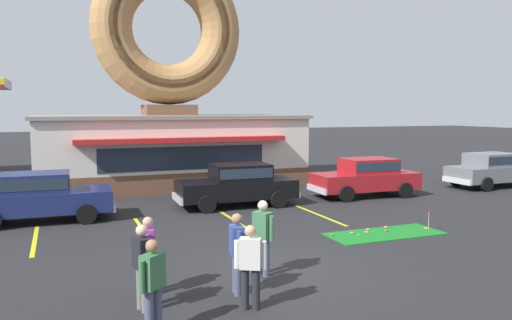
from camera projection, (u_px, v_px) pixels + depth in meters
name	position (u px, v px, depth m)	size (l,w,h in m)	color
ground_plane	(280.00, 271.00, 11.21)	(160.00, 160.00, 0.00)	#232326
donut_shop_building	(169.00, 107.00, 23.91)	(12.30, 6.75, 10.96)	brown
putting_mat	(385.00, 234.00, 14.56)	(3.45, 1.39, 0.03)	#197523
mini_donut_near_left	(386.00, 227.00, 15.25)	(0.13, 0.13, 0.04)	#D17F47
mini_donut_near_right	(426.00, 228.00, 15.10)	(0.13, 0.13, 0.04)	#D17F47
mini_donut_mid_left	(352.00, 233.00, 14.53)	(0.13, 0.13, 0.04)	#A5724C
mini_donut_mid_centre	(368.00, 229.00, 14.95)	(0.13, 0.13, 0.04)	#D17F47
mini_donut_mid_right	(366.00, 232.00, 14.61)	(0.13, 0.13, 0.04)	#D8667F
mini_donut_far_left	(386.00, 231.00, 14.79)	(0.13, 0.13, 0.04)	brown
mini_donut_far_centre	(332.00, 235.00, 14.31)	(0.13, 0.13, 0.04)	brown
golf_ball	(358.00, 235.00, 14.31)	(0.04, 0.04, 0.04)	white
putting_flag_pin	(430.00, 216.00, 14.94)	(0.13, 0.01, 0.55)	silver
car_red	(366.00, 176.00, 20.86)	(4.63, 2.13, 1.60)	maroon
car_black	(238.00, 183.00, 18.75)	(4.60, 2.07, 1.60)	black
car_grey	(492.00, 169.00, 23.39)	(4.60, 2.07, 1.60)	slate
car_navy	(39.00, 195.00, 16.11)	(4.60, 2.06, 1.60)	navy
pedestrian_blue_sweater_man	(142.00, 263.00, 8.96)	(0.34, 0.58, 1.58)	slate
pedestrian_hooded_kid	(153.00, 282.00, 8.01)	(0.49, 0.42, 1.57)	#474C66
pedestrian_leather_jacket_man	(237.00, 250.00, 9.77)	(0.29, 0.59, 1.61)	#474C66
pedestrian_clipboard_woman	(149.00, 252.00, 9.76)	(0.32, 0.58, 1.55)	#232328
pedestrian_beanie_man	(250.00, 263.00, 9.00)	(0.54, 0.39, 1.56)	#232328
pedestrian_crossing_woman	(263.00, 234.00, 10.87)	(0.39, 0.54, 1.66)	#474C66
trash_bin	(293.00, 175.00, 23.87)	(0.57, 0.57, 0.97)	#232833
parking_stripe_far_left	(35.00, 240.00, 13.91)	(0.12, 3.60, 0.01)	yellow
parking_stripe_left	(143.00, 230.00, 15.01)	(0.12, 3.60, 0.01)	yellow
parking_stripe_mid_left	(237.00, 222.00, 16.11)	(0.12, 3.60, 0.01)	yellow
parking_stripe_centre	(319.00, 215.00, 17.21)	(0.12, 3.60, 0.01)	yellow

